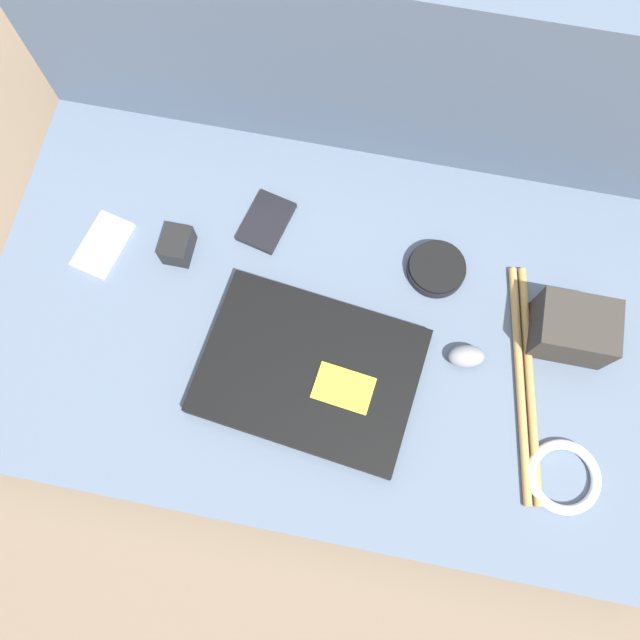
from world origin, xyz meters
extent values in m
plane|color=#7A6651|center=(0.00, 0.00, 0.00)|extent=(8.00, 8.00, 0.00)
cube|color=slate|center=(0.00, 0.00, 0.05)|extent=(1.11, 0.66, 0.10)
cube|color=slate|center=(0.00, 0.43, 0.23)|extent=(1.11, 0.20, 0.46)
cube|color=black|center=(0.00, -0.08, 0.12)|extent=(0.36, 0.28, 0.02)
cube|color=yellow|center=(0.06, -0.10, 0.13)|extent=(0.10, 0.07, 0.00)
ellipsoid|color=gray|center=(0.24, -0.01, 0.12)|extent=(0.06, 0.05, 0.03)
cylinder|color=black|center=(0.17, 0.13, 0.11)|extent=(0.10, 0.10, 0.02)
cylinder|color=black|center=(0.17, 0.13, 0.13)|extent=(0.09, 0.09, 0.01)
cube|color=silver|center=(-0.39, 0.06, 0.11)|extent=(0.09, 0.12, 0.01)
cube|color=black|center=(-0.13, 0.16, 0.11)|extent=(0.09, 0.11, 0.01)
cube|color=#38332D|center=(0.39, 0.06, 0.15)|extent=(0.12, 0.09, 0.09)
cube|color=black|center=(-0.26, 0.08, 0.13)|extent=(0.05, 0.06, 0.04)
torus|color=white|center=(0.41, -0.17, 0.11)|extent=(0.11, 0.11, 0.02)
cylinder|color=tan|center=(0.33, -0.03, 0.11)|extent=(0.08, 0.38, 0.01)
cylinder|color=tan|center=(0.34, -0.03, 0.11)|extent=(0.08, 0.38, 0.01)
camera|label=1|loc=(0.06, -0.29, 1.08)|focal=35.00mm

